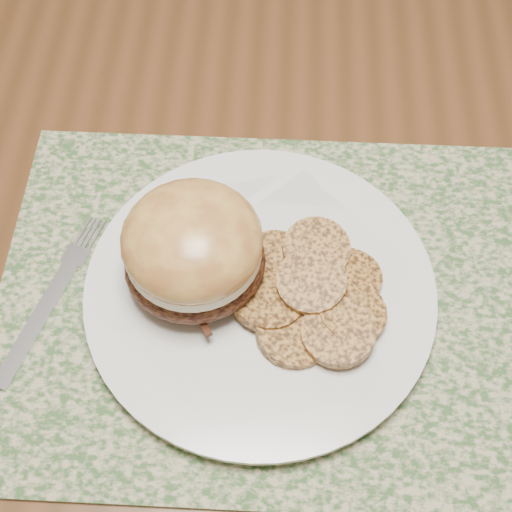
{
  "coord_description": "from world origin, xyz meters",
  "views": [
    {
      "loc": [
        -0.2,
        -0.52,
        1.26
      ],
      "look_at": [
        -0.21,
        -0.24,
        0.79
      ],
      "focal_mm": 50.0,
      "sensor_mm": 36.0,
      "label": 1
    }
  ],
  "objects_px": {
    "dining_table": "(460,133)",
    "dinner_plate": "(260,291)",
    "fork": "(52,297)",
    "pork_sandwich": "(193,250)"
  },
  "relations": [
    {
      "from": "dinner_plate",
      "to": "fork",
      "type": "relative_size",
      "value": 1.64
    },
    {
      "from": "dinner_plate",
      "to": "pork_sandwich",
      "type": "height_order",
      "value": "pork_sandwich"
    },
    {
      "from": "fork",
      "to": "dining_table",
      "type": "bearing_deg",
      "value": 52.9
    },
    {
      "from": "dinner_plate",
      "to": "fork",
      "type": "distance_m",
      "value": 0.17
    },
    {
      "from": "dining_table",
      "to": "dinner_plate",
      "type": "distance_m",
      "value": 0.34
    },
    {
      "from": "dining_table",
      "to": "fork",
      "type": "bearing_deg",
      "value": -144.64
    },
    {
      "from": "dining_table",
      "to": "dinner_plate",
      "type": "relative_size",
      "value": 5.77
    },
    {
      "from": "fork",
      "to": "dinner_plate",
      "type": "bearing_deg",
      "value": 20.83
    },
    {
      "from": "dining_table",
      "to": "dinner_plate",
      "type": "bearing_deg",
      "value": -128.97
    },
    {
      "from": "dinner_plate",
      "to": "pork_sandwich",
      "type": "bearing_deg",
      "value": 172.43
    }
  ]
}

